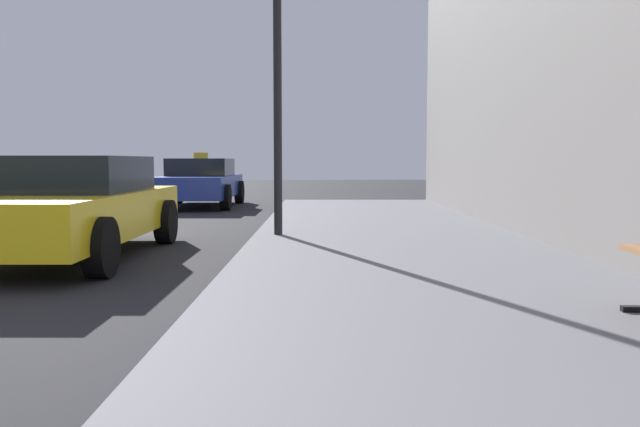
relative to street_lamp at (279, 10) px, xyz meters
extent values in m
cylinder|color=black|center=(0.00, 0.00, -0.99)|extent=(0.12, 0.12, 4.36)
cube|color=yellow|center=(-2.54, -1.29, -2.78)|extent=(1.77, 4.47, 0.55)
cube|color=black|center=(-2.54, -1.06, -2.28)|extent=(1.56, 2.01, 0.45)
cylinder|color=black|center=(-1.66, -2.72, -3.00)|extent=(0.22, 0.64, 0.64)
cylinder|color=black|center=(-1.66, 0.14, -3.00)|extent=(0.22, 0.64, 0.64)
cylinder|color=black|center=(-3.43, 0.14, -3.00)|extent=(0.22, 0.64, 0.64)
cube|color=#233899|center=(-2.58, 7.95, -2.78)|extent=(1.76, 4.28, 0.55)
cube|color=black|center=(-2.58, 8.16, -2.28)|extent=(1.55, 1.93, 0.45)
cube|color=yellow|center=(-2.58, 8.16, -1.97)|extent=(0.36, 0.14, 0.16)
cylinder|color=black|center=(-1.70, 6.58, -3.00)|extent=(0.22, 0.64, 0.64)
cylinder|color=black|center=(-3.46, 6.58, -3.00)|extent=(0.22, 0.64, 0.64)
cylinder|color=black|center=(-1.70, 9.32, -3.00)|extent=(0.22, 0.64, 0.64)
cylinder|color=black|center=(-3.46, 9.32, -3.00)|extent=(0.22, 0.64, 0.64)
camera|label=1|loc=(0.60, -9.43, -2.11)|focal=36.87mm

